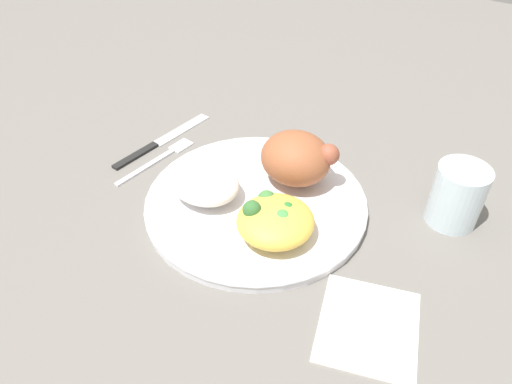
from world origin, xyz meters
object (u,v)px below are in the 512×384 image
mac_cheese_with_broccoli (275,220)px  fork (159,158)px  water_glass (457,195)px  knife (155,144)px  plate (256,202)px  rice_pile (205,183)px  roasted_chicken (297,158)px  napkin (368,326)px

mac_cheese_with_broccoli → fork: (-0.23, 0.05, -0.03)m
water_glass → mac_cheese_with_broccoli: bearing=-137.1°
fork → knife: bearing=141.1°
plate → mac_cheese_with_broccoli: mac_cheese_with_broccoli is taller
plate → rice_pile: size_ratio=3.04×
fork → water_glass: (0.40, 0.11, 0.04)m
knife → plate: bearing=-8.9°
roasted_chicken → knife: (-0.23, -0.03, -0.05)m
plate → fork: size_ratio=2.03×
water_glass → napkin: water_glass is taller
mac_cheese_with_broccoli → knife: bearing=164.7°
roasted_chicken → water_glass: (0.20, 0.05, -0.01)m
roasted_chicken → rice_pile: size_ratio=1.07×
rice_pile → fork: 0.13m
roasted_chicken → fork: 0.21m
roasted_chicken → knife: 0.24m
fork → mac_cheese_with_broccoli: bearing=-11.6°
rice_pile → napkin: (0.26, -0.06, -0.03)m
napkin → knife: bearing=163.1°
plate → mac_cheese_with_broccoli: (0.05, -0.04, 0.03)m
plate → rice_pile: (-0.06, -0.03, 0.03)m
rice_pile → water_glass: bearing=27.8°
mac_cheese_with_broccoli → napkin: 0.16m
roasted_chicken → napkin: 0.24m
knife → napkin: (0.41, -0.12, -0.00)m
plate → rice_pile: 0.07m
fork → water_glass: bearing=15.2°
rice_pile → napkin: size_ratio=0.85×
plate → fork: 0.18m
plate → water_glass: bearing=27.9°
rice_pile → knife: bearing=157.0°
plate → water_glass: water_glass is taller
mac_cheese_with_broccoli → napkin: size_ratio=0.83×
plate → napkin: bearing=-24.6°
roasted_chicken → water_glass: 0.20m
roasted_chicken → rice_pile: 0.13m
rice_pile → water_glass: size_ratio=1.19×
napkin → roasted_chicken: bearing=138.7°
fork → napkin: bearing=-14.8°
mac_cheese_with_broccoli → knife: 0.27m
water_glass → napkin: bearing=-95.9°
fork → plate: bearing=-2.7°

